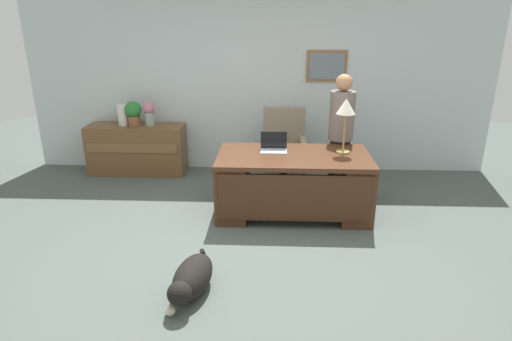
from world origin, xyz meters
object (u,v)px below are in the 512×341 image
object	(u,v)px
desk_lamp	(346,110)
vase_empty	(123,115)
armchair	(284,151)
desk	(293,182)
credenza	(137,149)
potted_plant	(133,112)
person_standing	(341,135)
dog_toy_ball	(170,311)
vase_with_flowers	(149,113)
laptop	(274,146)
dog_lying	(191,278)

from	to	relation	value
desk_lamp	vase_empty	world-z (taller)	desk_lamp
armchair	desk	bearing A→B (deg)	-84.47
credenza	potted_plant	xyz separation A→B (m)	(-0.00, 0.00, 0.57)
desk	person_standing	xyz separation A→B (m)	(0.63, 0.63, 0.43)
potted_plant	dog_toy_ball	bearing A→B (deg)	-69.15
desk_lamp	vase_empty	distance (m)	3.35
potted_plant	dog_toy_ball	world-z (taller)	potted_plant
armchair	vase_with_flowers	bearing A→B (deg)	170.00
laptop	desk_lamp	xyz separation A→B (m)	(0.83, -0.05, 0.47)
potted_plant	armchair	bearing A→B (deg)	-8.96
person_standing	desk_lamp	size ratio (longest dim) A/B	2.46
credenza	vase_empty	xyz separation A→B (m)	(-0.17, 0.00, 0.53)
laptop	potted_plant	distance (m)	2.41
credenza	laptop	bearing A→B (deg)	-29.59
dog_lying	potted_plant	size ratio (longest dim) A/B	2.16
person_standing	dog_lying	size ratio (longest dim) A/B	2.07
dog_toy_ball	credenza	bearing A→B (deg)	110.80
armchair	vase_with_flowers	size ratio (longest dim) A/B	3.07
credenza	desk_lamp	xyz separation A→B (m)	(2.92, -1.24, 0.89)
credenza	potted_plant	bearing A→B (deg)	160.58
person_standing	laptop	bearing A→B (deg)	-152.81
desk	desk_lamp	size ratio (longest dim) A/B	2.76
credenza	vase_with_flowers	distance (m)	0.61
vase_with_flowers	potted_plant	distance (m)	0.24
credenza	dog_toy_ball	size ratio (longest dim) A/B	17.35
armchair	person_standing	bearing A→B (deg)	-28.17
laptop	vase_with_flowers	bearing A→B (deg)	147.40
armchair	potted_plant	size ratio (longest dim) A/B	3.00
person_standing	potted_plant	xyz separation A→B (m)	(-2.96, 0.74, 0.12)
potted_plant	dog_toy_ball	xyz separation A→B (m)	(1.28, -3.37, -0.91)
desk	credenza	bearing A→B (deg)	149.62
credenza	vase_with_flowers	xyz separation A→B (m)	(0.23, 0.00, 0.57)
credenza	dog_lying	xyz separation A→B (m)	(1.40, -3.07, -0.22)
desk	dog_lying	xyz separation A→B (m)	(-0.93, -1.71, -0.25)
laptop	dog_toy_ball	distance (m)	2.44
vase_empty	desk	bearing A→B (deg)	-28.65
vase_with_flowers	potted_plant	bearing A→B (deg)	180.00
person_standing	dog_toy_ball	world-z (taller)	person_standing
dog_lying	dog_toy_ball	size ratio (longest dim) A/B	9.32
desk	dog_lying	distance (m)	1.96
person_standing	vase_empty	world-z (taller)	person_standing
laptop	desk_lamp	size ratio (longest dim) A/B	0.49
desk	dog_toy_ball	xyz separation A→B (m)	(-1.05, -2.00, -0.36)
credenza	desk_lamp	distance (m)	3.30
vase_with_flowers	vase_empty	size ratio (longest dim) A/B	1.13
laptop	potted_plant	xyz separation A→B (m)	(-2.09, 1.19, 0.15)
laptop	desk_lamp	world-z (taller)	desk_lamp
credenza	person_standing	xyz separation A→B (m)	(2.96, -0.74, 0.45)
dog_lying	desk	bearing A→B (deg)	61.44
person_standing	vase_with_flowers	world-z (taller)	person_standing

